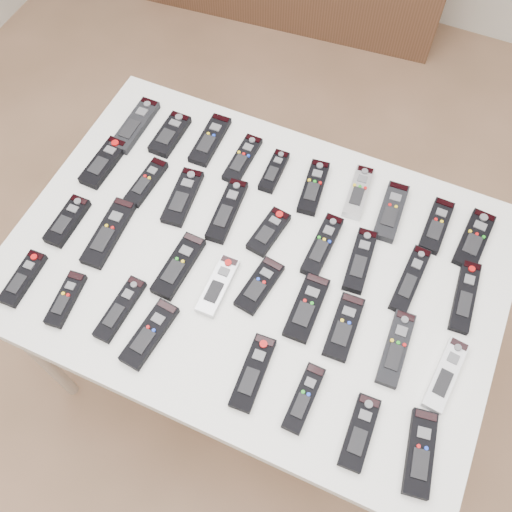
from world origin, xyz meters
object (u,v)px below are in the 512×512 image
at_px(remote_5, 314,187).
at_px(remote_10, 104,162).
at_px(remote_25, 344,327).
at_px(remote_19, 67,221).
at_px(table, 256,270).
at_px(remote_32, 253,372).
at_px(remote_16, 360,260).
at_px(remote_33, 304,398).
at_px(remote_1, 170,134).
at_px(remote_35, 420,453).
at_px(remote_2, 210,140).
at_px(remote_27, 446,375).
at_px(remote_13, 227,210).
at_px(remote_30, 120,309).
at_px(remote_12, 183,197).
at_px(remote_8, 436,226).
at_px(remote_4, 274,171).
at_px(remote_17, 410,279).
at_px(remote_15, 322,245).
at_px(remote_29, 66,299).
at_px(remote_31, 150,334).
at_px(remote_7, 391,212).
at_px(remote_20, 109,233).
at_px(remote_0, 135,125).
at_px(remote_3, 243,159).
at_px(remote_14, 269,232).
at_px(remote_9, 474,239).
at_px(remote_34, 360,432).
at_px(remote_28, 23,278).
at_px(remote_24, 307,307).
at_px(remote_21, 179,266).
at_px(remote_6, 358,192).
at_px(remote_26, 396,348).
at_px(remote_22, 218,286).
at_px(remote_18, 465,296).

relative_size(remote_5, remote_10, 1.02).
bearing_deg(remote_25, remote_19, 178.41).
xyz_separation_m(table, remote_32, (0.12, -0.28, 0.07)).
xyz_separation_m(table, remote_16, (0.25, 0.10, 0.07)).
height_order(remote_19, remote_33, remote_19).
relative_size(remote_1, remote_32, 0.85).
distance_m(remote_33, remote_35, 0.27).
bearing_deg(remote_2, remote_27, -28.53).
xyz_separation_m(remote_13, remote_30, (-0.11, -0.36, -0.00)).
relative_size(remote_2, remote_12, 1.01).
distance_m(remote_8, remote_12, 0.68).
relative_size(remote_4, remote_17, 0.73).
distance_m(remote_15, remote_27, 0.43).
distance_m(remote_10, remote_25, 0.81).
relative_size(table, remote_29, 8.57).
height_order(remote_31, remote_35, same).
bearing_deg(remote_16, remote_7, 76.14).
xyz_separation_m(remote_19, remote_20, (0.12, 0.01, -0.00)).
height_order(remote_0, remote_10, same).
bearing_deg(remote_3, remote_2, 168.57).
bearing_deg(remote_3, remote_14, -48.72).
height_order(remote_27, remote_32, same).
height_order(remote_7, remote_9, remote_7).
height_order(remote_19, remote_31, remote_19).
relative_size(remote_10, remote_17, 0.88).
height_order(remote_10, remote_13, same).
distance_m(remote_20, remote_34, 0.80).
bearing_deg(remote_31, remote_33, 6.55).
bearing_deg(remote_19, remote_35, -11.27).
bearing_deg(remote_28, remote_2, 66.36).
xyz_separation_m(remote_1, remote_8, (0.79, 0.01, -0.00)).
height_order(remote_15, remote_28, remote_15).
height_order(remote_12, remote_24, remote_24).
distance_m(remote_20, remote_32, 0.53).
bearing_deg(remote_34, remote_35, 2.93).
bearing_deg(remote_32, remote_10, 145.51).
bearing_deg(remote_34, remote_10, 153.23).
bearing_deg(remote_21, remote_19, -177.59).
relative_size(remote_10, remote_31, 0.97).
bearing_deg(remote_6, remote_25, -80.64).
distance_m(remote_7, remote_26, 0.38).
relative_size(remote_14, remote_32, 0.78).
height_order(remote_2, remote_29, remote_29).
relative_size(remote_0, remote_27, 1.09).
xyz_separation_m(remote_1, remote_22, (0.34, -0.38, -0.00)).
bearing_deg(remote_10, remote_8, 12.34).
distance_m(remote_7, remote_18, 0.29).
height_order(remote_14, remote_18, remote_14).
distance_m(remote_1, remote_13, 0.32).
distance_m(remote_17, remote_29, 0.85).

